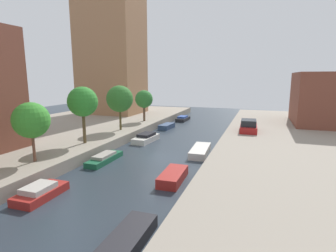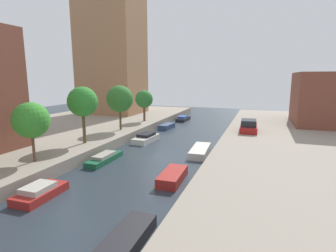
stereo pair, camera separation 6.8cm
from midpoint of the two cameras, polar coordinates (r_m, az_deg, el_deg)
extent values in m
plane|color=#28333D|center=(24.37, -2.72, -6.81)|extent=(84.00, 84.00, 0.00)
cube|color=gray|center=(32.78, -27.87, -2.63)|extent=(20.00, 64.00, 1.00)
cube|color=#9E704C|center=(48.74, -12.26, 19.34)|extent=(10.00, 8.02, 27.94)
cube|color=brown|center=(41.53, 32.20, 4.98)|extent=(10.00, 10.65, 6.87)
cylinder|color=brown|center=(22.19, -26.94, -4.05)|extent=(0.21, 0.21, 2.20)
sphere|color=#34872A|center=(21.82, -27.37, 1.11)|extent=(2.64, 2.64, 2.64)
cylinder|color=brown|center=(26.53, -17.62, -0.33)|extent=(0.30, 0.30, 2.98)
sphere|color=#2D802B|center=(26.21, -17.92, 5.00)|extent=(2.81, 2.81, 2.81)
cylinder|color=#4E4524|center=(32.30, -10.24, 1.50)|extent=(0.25, 0.25, 2.61)
sphere|color=#2E6D29|center=(32.02, -10.38, 5.76)|extent=(3.15, 3.15, 3.15)
cylinder|color=brown|center=(38.41, -5.18, 2.78)|extent=(0.32, 0.32, 2.28)
sphere|color=#2D712D|center=(38.20, -5.23, 5.78)|extent=(2.52, 2.52, 2.52)
cube|color=maroon|center=(32.45, 16.82, -0.44)|extent=(2.05, 4.30, 0.72)
cube|color=#1E2328|center=(32.02, 16.86, 0.69)|extent=(1.75, 2.39, 0.69)
cube|color=maroon|center=(18.36, -25.70, -12.93)|extent=(1.68, 3.31, 0.51)
cube|color=#B2ADA3|center=(18.11, -26.14, -11.84)|extent=(1.40, 1.83, 0.34)
cube|color=#195638|center=(23.83, -13.52, -6.91)|extent=(1.27, 4.27, 0.47)
cube|color=gray|center=(23.71, -13.60, -6.10)|extent=(1.07, 2.35, 0.25)
cube|color=beige|center=(30.34, -4.83, -2.78)|extent=(1.90, 4.05, 0.61)
cube|color=black|center=(30.39, -4.72, -1.85)|extent=(1.54, 2.26, 0.33)
cube|color=#33476B|center=(37.87, -0.33, -0.06)|extent=(1.57, 3.23, 0.66)
cube|color=#232328|center=(44.94, 3.20, 1.50)|extent=(1.55, 3.96, 0.53)
cube|color=#2D4C9E|center=(44.67, 3.12, 1.97)|extent=(1.29, 2.19, 0.27)
cube|color=#232328|center=(12.67, -8.53, -22.66)|extent=(1.42, 3.46, 0.64)
cube|color=maroon|center=(18.99, 0.97, -10.77)|extent=(1.54, 3.51, 0.69)
cube|color=beige|center=(25.54, 6.84, -5.31)|extent=(1.74, 4.59, 0.65)
camera|label=1|loc=(0.03, -90.06, -0.01)|focal=28.40mm
camera|label=2|loc=(0.03, 89.94, 0.01)|focal=28.40mm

